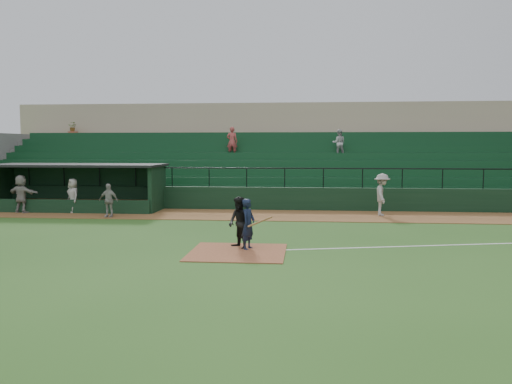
{
  "coord_description": "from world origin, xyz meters",
  "views": [
    {
      "loc": [
        2.16,
        -17.21,
        3.35
      ],
      "look_at": [
        0.0,
        5.0,
        1.4
      ],
      "focal_mm": 36.96,
      "sensor_mm": 36.0,
      "label": 1
    }
  ],
  "objects": [
    {
      "name": "runner",
      "position": [
        5.74,
        8.3,
        1.04
      ],
      "size": [
        0.85,
        1.36,
        2.01
      ],
      "primitive_type": "imported",
      "rotation": [
        0.0,
        0.0,
        1.49
      ],
      "color": "#9D9892",
      "rests_on": "warning_track"
    },
    {
      "name": "foul_line",
      "position": [
        8.0,
        1.2,
        0.01
      ],
      "size": [
        17.49,
        4.44,
        0.01
      ],
      "primitive_type": "cube",
      "rotation": [
        0.0,
        0.0,
        0.24
      ],
      "color": "white",
      "rests_on": "ground"
    },
    {
      "name": "dugout_player_c",
      "position": [
        -12.03,
        7.67,
        0.98
      ],
      "size": [
        1.84,
        1.03,
        1.89
      ],
      "primitive_type": "imported",
      "rotation": [
        0.0,
        0.0,
        2.85
      ],
      "color": "gray",
      "rests_on": "warning_track"
    },
    {
      "name": "warning_track",
      "position": [
        0.0,
        8.0,
        0.01
      ],
      "size": [
        40.0,
        4.0,
        0.03
      ],
      "primitive_type": "cube",
      "color": "brown",
      "rests_on": "ground"
    },
    {
      "name": "ground",
      "position": [
        0.0,
        0.0,
        0.0
      ],
      "size": [
        90.0,
        90.0,
        0.0
      ],
      "primitive_type": "plane",
      "color": "#274F19",
      "rests_on": "ground"
    },
    {
      "name": "umpire",
      "position": [
        -0.03,
        -0.3,
        0.85
      ],
      "size": [
        1.03,
        1.05,
        1.7
      ],
      "primitive_type": "imported",
      "rotation": [
        0.0,
        0.0,
        -0.85
      ],
      "color": "black",
      "rests_on": "ground"
    },
    {
      "name": "dugout",
      "position": [
        -9.75,
        9.56,
        1.33
      ],
      "size": [
        8.9,
        3.2,
        2.42
      ],
      "color": "black",
      "rests_on": "ground"
    },
    {
      "name": "batter_at_plate",
      "position": [
        0.28,
        -0.47,
        0.83
      ],
      "size": [
        1.08,
        0.72,
        1.66
      ],
      "color": "black",
      "rests_on": "ground"
    },
    {
      "name": "home_plate_dirt",
      "position": [
        0.0,
        -1.0,
        0.01
      ],
      "size": [
        3.0,
        3.0,
        0.03
      ],
      "primitive_type": "cube",
      "color": "brown",
      "rests_on": "ground"
    },
    {
      "name": "dugout_player_b",
      "position": [
        -9.47,
        7.93,
        0.88
      ],
      "size": [
        0.99,
        0.95,
        1.71
      ],
      "primitive_type": "imported",
      "rotation": [
        0.0,
        0.0,
        -0.7
      ],
      "color": "#A6A19C",
      "rests_on": "warning_track"
    },
    {
      "name": "dugout_player_a",
      "position": [
        -7.1,
        6.52,
        0.82
      ],
      "size": [
        0.95,
        0.45,
        1.57
      ],
      "primitive_type": "imported",
      "rotation": [
        0.0,
        0.0,
        -0.07
      ],
      "color": "#99958F",
      "rests_on": "warning_track"
    },
    {
      "name": "stadium_structure",
      "position": [
        -0.0,
        16.46,
        2.3
      ],
      "size": [
        38.0,
        13.08,
        6.4
      ],
      "color": "black",
      "rests_on": "ground"
    }
  ]
}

